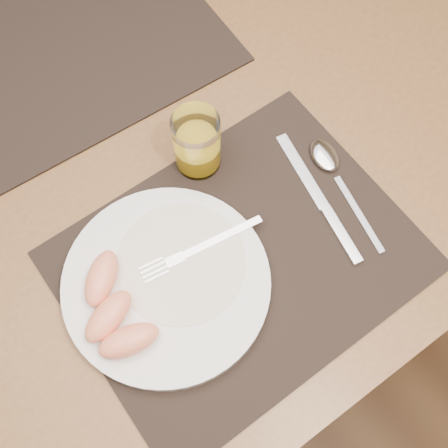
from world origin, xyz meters
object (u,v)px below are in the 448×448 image
Objects in this scene: fork at (192,252)px; juice_glass at (197,145)px; table at (149,178)px; placemat_far at (76,48)px; plate at (166,283)px; placemat_near at (240,260)px; spoon at (329,164)px; knife at (325,207)px.

juice_glass is at bearing 52.53° from fork.
juice_glass is at bearing -48.15° from table.
placemat_far is 0.43m from plate.
placemat_near is 0.44m from placemat_far.
table is at bearing 131.85° from juice_glass.
knife is at bearing -134.73° from spoon.
table is 7.30× the size of spoon.
juice_glass is (0.09, 0.12, 0.03)m from fork.
plate is 0.19m from juice_glass.
fork is 0.80× the size of knife.
plate reaches higher than knife.
juice_glass is (0.06, -0.06, 0.13)m from table.
fork reaches higher than placemat_far.
fork is 0.24m from spoon.
table is 6.38× the size of knife.
table is at bearing 124.56° from knife.
fork is 0.20m from knife.
placemat_near is 1.67× the size of plate.
juice_glass is at bearing -81.41° from placemat_far.
placemat_far is 2.35× the size of spoon.
table is at bearing 138.89° from spoon.
spoon is (0.29, 0.02, -0.00)m from plate.
knife is 0.07m from spoon.
table is 3.11× the size of placemat_far.
placemat_near is at bearing -14.75° from plate.
placemat_near is at bearing -89.66° from placemat_far.
plate is 0.24m from knife.
juice_glass is at bearing 43.24° from plate.
knife is at bearing -72.33° from placemat_far.
plate is 2.74× the size of juice_glass.
placemat_near is at bearing -167.61° from spoon.
placemat_far is at bearing 83.33° from fork.
table is 0.21m from fork.
juice_glass is at bearing 142.09° from spoon.
table is 0.16m from juice_glass.
knife is (0.24, -0.03, -0.01)m from plate.
juice_glass is (-0.10, 0.16, 0.04)m from knife.
placemat_far is at bearing 90.34° from placemat_near.
fork is at bearing -127.47° from juice_glass.
knife is (0.16, -0.23, 0.09)m from table.
plate is at bearing -136.76° from juice_glass.
plate reaches higher than placemat_far.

